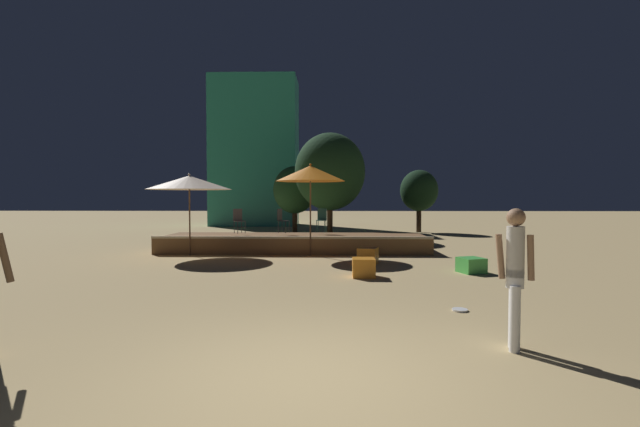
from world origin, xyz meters
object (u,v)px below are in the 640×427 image
(background_tree_0, at_px, (330,172))
(background_tree_2, at_px, (295,190))
(patio_umbrella_0, at_px, (310,174))
(person_0, at_px, (515,272))
(bistro_chair_1, at_px, (282,218))
(cube_seat_2, at_px, (471,265))
(bistro_chair_2, at_px, (322,218))
(bistro_chair_0, at_px, (239,218))
(frisbee_disc, at_px, (460,310))
(background_tree_1, at_px, (419,191))
(cube_seat_0, at_px, (368,256))
(cube_seat_1, at_px, (364,268))
(patio_umbrella_1, at_px, (189,183))

(background_tree_0, height_order, background_tree_2, background_tree_0)
(patio_umbrella_0, relative_size, person_0, 1.72)
(background_tree_2, bearing_deg, bistro_chair_1, -88.62)
(cube_seat_2, relative_size, bistro_chair_2, 0.80)
(person_0, height_order, background_tree_2, background_tree_2)
(bistro_chair_0, height_order, frisbee_disc, bistro_chair_0)
(cube_seat_2, distance_m, background_tree_2, 14.45)
(cube_seat_2, bearing_deg, frisbee_disc, -110.68)
(patio_umbrella_0, bearing_deg, background_tree_1, 60.47)
(person_0, bearing_deg, patio_umbrella_0, -142.25)
(cube_seat_0, distance_m, cube_seat_1, 2.08)
(cube_seat_0, bearing_deg, frisbee_disc, -77.77)
(cube_seat_2, xyz_separation_m, background_tree_0, (-3.68, 10.29, 3.06))
(patio_umbrella_1, distance_m, bistro_chair_1, 3.60)
(bistro_chair_0, bearing_deg, frisbee_disc, -93.72)
(bistro_chair_2, relative_size, frisbee_disc, 3.42)
(patio_umbrella_1, height_order, frisbee_disc, patio_umbrella_1)
(person_0, height_order, background_tree_0, background_tree_0)
(cube_seat_1, bearing_deg, patio_umbrella_1, 145.54)
(bistro_chair_0, xyz_separation_m, frisbee_disc, (5.64, -8.44, -1.17))
(frisbee_disc, xyz_separation_m, background_tree_0, (-2.25, 14.09, 3.24))
(cube_seat_1, height_order, cube_seat_2, cube_seat_1)
(bistro_chair_0, distance_m, background_tree_2, 8.66)
(background_tree_1, bearing_deg, cube_seat_0, -108.28)
(cube_seat_1, relative_size, cube_seat_2, 0.76)
(patio_umbrella_0, bearing_deg, person_0, -71.32)
(bistro_chair_1, xyz_separation_m, background_tree_0, (1.80, 5.47, 2.07))
(cube_seat_2, bearing_deg, bistro_chair_2, 127.09)
(patio_umbrella_1, relative_size, bistro_chair_2, 3.13)
(cube_seat_2, xyz_separation_m, background_tree_1, (1.39, 13.35, 2.16))
(background_tree_0, bearing_deg, cube_seat_0, -82.79)
(cube_seat_2, height_order, bistro_chair_1, bistro_chair_1)
(person_0, relative_size, background_tree_0, 0.35)
(cube_seat_0, xyz_separation_m, background_tree_1, (3.95, 11.95, 2.12))
(bistro_chair_0, height_order, background_tree_1, background_tree_1)
(cube_seat_0, bearing_deg, cube_seat_2, -28.69)
(bistro_chair_2, height_order, background_tree_1, background_tree_1)
(bistro_chair_1, distance_m, bistro_chair_2, 1.56)
(patio_umbrella_0, relative_size, background_tree_1, 0.88)
(patio_umbrella_0, relative_size, bistro_chair_0, 3.45)
(cube_seat_2, distance_m, bistro_chair_0, 8.52)
(cube_seat_1, relative_size, background_tree_1, 0.15)
(cube_seat_2, xyz_separation_m, background_tree_2, (-5.69, 13.11, 2.20))
(person_0, bearing_deg, patio_umbrella_1, -122.16)
(background_tree_0, bearing_deg, person_0, -81.56)
(cube_seat_0, xyz_separation_m, cube_seat_2, (2.56, -1.40, -0.04))
(cube_seat_1, bearing_deg, bistro_chair_1, 115.75)
(patio_umbrella_0, height_order, frisbee_disc, patio_umbrella_0)
(patio_umbrella_0, relative_size, bistro_chair_2, 3.45)
(frisbee_disc, bearing_deg, background_tree_0, 99.08)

